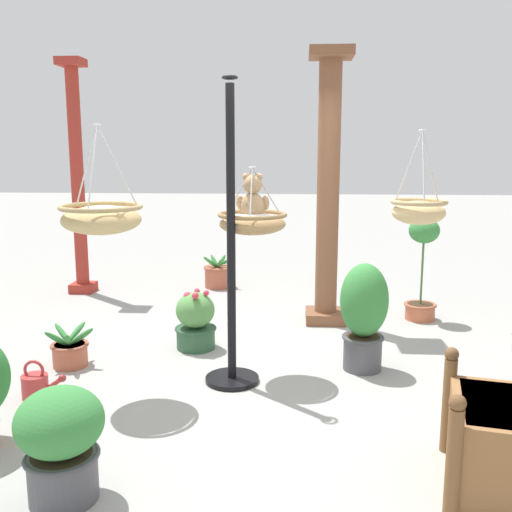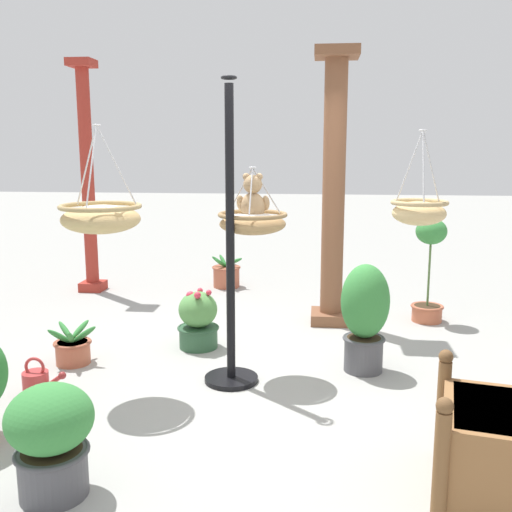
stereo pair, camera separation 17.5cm
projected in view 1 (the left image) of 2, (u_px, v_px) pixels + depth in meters
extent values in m
plane|color=#9E9E99|center=(258.00, 374.00, 4.96)|extent=(40.00, 40.00, 0.00)
cylinder|color=black|center=(231.00, 239.00, 4.58)|extent=(0.07, 0.07, 2.37)
cylinder|color=black|center=(232.00, 379.00, 4.79)|extent=(0.44, 0.44, 0.04)
torus|color=black|center=(230.00, 77.00, 4.35)|extent=(0.12, 0.12, 0.02)
ellipsoid|color=#A37F51|center=(252.00, 224.00, 4.80)|extent=(0.55, 0.55, 0.17)
torus|color=olive|center=(252.00, 215.00, 4.78)|extent=(0.58, 0.58, 0.04)
ellipsoid|color=silver|center=(252.00, 222.00, 4.79)|extent=(0.48, 0.48, 0.14)
cylinder|color=#B7B7BC|center=(266.00, 191.00, 4.80)|extent=(0.23, 0.14, 0.39)
cylinder|color=#B7B7BC|center=(240.00, 191.00, 4.82)|extent=(0.23, 0.14, 0.39)
cylinder|color=#B7B7BC|center=(251.00, 192.00, 4.62)|extent=(0.01, 0.26, 0.39)
torus|color=#B7B7BC|center=(252.00, 167.00, 4.71)|extent=(0.06, 0.06, 0.01)
ellipsoid|color=tan|center=(252.00, 207.00, 4.78)|extent=(0.20, 0.17, 0.24)
sphere|color=tan|center=(252.00, 184.00, 4.75)|extent=(0.18, 0.18, 0.15)
ellipsoid|color=tan|center=(253.00, 185.00, 4.80)|extent=(0.08, 0.07, 0.05)
sphere|color=black|center=(253.00, 185.00, 4.83)|extent=(0.02, 0.02, 0.02)
sphere|color=tan|center=(246.00, 177.00, 4.74)|extent=(0.06, 0.06, 0.06)
sphere|color=tan|center=(259.00, 177.00, 4.73)|extent=(0.06, 0.06, 0.06)
ellipsoid|color=tan|center=(240.00, 203.00, 4.81)|extent=(0.06, 0.12, 0.15)
ellipsoid|color=tan|center=(265.00, 203.00, 4.79)|extent=(0.06, 0.12, 0.15)
ellipsoid|color=tan|center=(247.00, 216.00, 4.88)|extent=(0.07, 0.14, 0.07)
ellipsoid|color=tan|center=(260.00, 216.00, 4.88)|extent=(0.07, 0.14, 0.07)
ellipsoid|color=tan|center=(101.00, 220.00, 4.32)|extent=(0.59, 0.59, 0.21)
torus|color=tan|center=(101.00, 207.00, 4.30)|extent=(0.61, 0.61, 0.04)
ellipsoid|color=silver|center=(101.00, 217.00, 4.31)|extent=(0.52, 0.52, 0.17)
cylinder|color=#B7B7BC|center=(117.00, 166.00, 4.30)|extent=(0.25, 0.15, 0.60)
cylinder|color=#B7B7BC|center=(86.00, 166.00, 4.32)|extent=(0.25, 0.15, 0.60)
cylinder|color=#B7B7BC|center=(92.00, 167.00, 4.11)|extent=(0.01, 0.28, 0.60)
torus|color=#B7B7BC|center=(97.00, 125.00, 4.19)|extent=(0.06, 0.06, 0.01)
ellipsoid|color=tan|center=(419.00, 213.00, 4.50)|extent=(0.41, 0.41, 0.18)
torus|color=tan|center=(419.00, 202.00, 4.48)|extent=(0.44, 0.44, 0.04)
cylinder|color=#B7B7BC|center=(430.00, 166.00, 4.48)|extent=(0.18, 0.11, 0.54)
cylinder|color=#B7B7BC|center=(409.00, 166.00, 4.49)|extent=(0.18, 0.11, 0.54)
cylinder|color=#B7B7BC|center=(423.00, 167.00, 4.34)|extent=(0.01, 0.20, 0.54)
torus|color=#B7B7BC|center=(423.00, 130.00, 4.39)|extent=(0.06, 0.06, 0.01)
cylinder|color=brown|center=(328.00, 195.00, 6.21)|extent=(0.24, 0.24, 2.80)
cube|color=brown|center=(325.00, 316.00, 6.45)|extent=(0.43, 0.43, 0.12)
cube|color=brown|center=(331.00, 53.00, 5.95)|extent=(0.45, 0.45, 0.10)
cylinder|color=#9E2D23|center=(78.00, 183.00, 7.53)|extent=(0.17, 0.17, 2.91)
cube|color=#9E2D23|center=(83.00, 287.00, 7.78)|extent=(0.30, 0.30, 0.12)
cube|color=#9E2D23|center=(71.00, 62.00, 7.26)|extent=(0.32, 0.32, 0.10)
cylinder|color=brown|center=(448.00, 405.00, 3.64)|extent=(0.08, 0.08, 0.61)
cylinder|color=brown|center=(453.00, 465.00, 2.95)|extent=(0.08, 0.08, 0.61)
sphere|color=brown|center=(452.00, 354.00, 3.58)|extent=(0.09, 0.09, 0.09)
sphere|color=brown|center=(458.00, 403.00, 2.89)|extent=(0.09, 0.09, 0.09)
cylinder|color=#4C4C51|center=(362.00, 353.00, 5.04)|extent=(0.33, 0.33, 0.30)
torus|color=#444449|center=(363.00, 337.00, 5.01)|extent=(0.36, 0.36, 0.03)
cylinder|color=#382819|center=(363.00, 338.00, 5.01)|extent=(0.29, 0.29, 0.03)
ellipsoid|color=#38843D|center=(364.00, 300.00, 4.95)|extent=(0.41, 0.41, 0.64)
cylinder|color=#4C4C51|center=(63.00, 477.00, 3.16)|extent=(0.37, 0.37, 0.27)
torus|color=#444449|center=(62.00, 456.00, 3.14)|extent=(0.41, 0.41, 0.03)
cylinder|color=#382819|center=(62.00, 456.00, 3.14)|extent=(0.33, 0.33, 0.03)
ellipsoid|color=#38843D|center=(60.00, 422.00, 3.10)|extent=(0.47, 0.47, 0.37)
cylinder|color=#AD563D|center=(218.00, 277.00, 8.03)|extent=(0.36, 0.36, 0.29)
torus|color=#9C4E37|center=(218.00, 268.00, 8.00)|extent=(0.40, 0.40, 0.03)
cylinder|color=#382819|center=(218.00, 268.00, 8.01)|extent=(0.32, 0.32, 0.03)
ellipsoid|color=#38843D|center=(226.00, 262.00, 7.96)|extent=(0.25, 0.09, 0.14)
ellipsoid|color=#38843D|center=(222.00, 261.00, 8.08)|extent=(0.14, 0.23, 0.17)
ellipsoid|color=#38843D|center=(214.00, 261.00, 8.08)|extent=(0.18, 0.22, 0.18)
ellipsoid|color=#38843D|center=(211.00, 262.00, 8.00)|extent=(0.23, 0.05, 0.19)
ellipsoid|color=#38843D|center=(212.00, 263.00, 7.91)|extent=(0.18, 0.22, 0.17)
ellipsoid|color=#38843D|center=(220.00, 264.00, 7.90)|extent=(0.13, 0.23, 0.18)
cylinder|color=#AD563D|center=(70.00, 355.00, 5.12)|extent=(0.30, 0.30, 0.20)
torus|color=#9C4E37|center=(70.00, 345.00, 5.10)|extent=(0.33, 0.33, 0.03)
cylinder|color=#382819|center=(70.00, 345.00, 5.10)|extent=(0.26, 0.26, 0.03)
ellipsoid|color=#38843D|center=(81.00, 336.00, 5.08)|extent=(0.25, 0.06, 0.19)
ellipsoid|color=#38843D|center=(77.00, 331.00, 5.20)|extent=(0.11, 0.27, 0.14)
ellipsoid|color=#38843D|center=(62.00, 333.00, 5.16)|extent=(0.23, 0.20, 0.17)
ellipsoid|color=#38843D|center=(57.00, 339.00, 5.02)|extent=(0.21, 0.20, 0.20)
ellipsoid|color=#38843D|center=(68.00, 340.00, 4.99)|extent=(0.12, 0.24, 0.19)
cylinder|color=#BC6042|center=(420.00, 312.00, 6.52)|extent=(0.33, 0.33, 0.18)
torus|color=#A9573B|center=(420.00, 305.00, 6.51)|extent=(0.36, 0.36, 0.03)
cylinder|color=#382819|center=(420.00, 305.00, 6.51)|extent=(0.29, 0.29, 0.03)
cylinder|color=#4C6B38|center=(422.00, 273.00, 6.44)|extent=(0.02, 0.02, 0.70)
ellipsoid|color=#38843D|center=(424.00, 230.00, 6.36)|extent=(0.33, 0.33, 0.28)
cylinder|color=#2D5638|center=(196.00, 338.00, 5.58)|extent=(0.37, 0.37, 0.21)
torus|color=#294E32|center=(196.00, 328.00, 5.56)|extent=(0.40, 0.40, 0.03)
cylinder|color=#382819|center=(196.00, 329.00, 5.56)|extent=(0.32, 0.32, 0.03)
ellipsoid|color=#56934C|center=(195.00, 310.00, 5.53)|extent=(0.37, 0.37, 0.34)
sphere|color=#E0384C|center=(206.00, 293.00, 5.48)|extent=(0.05, 0.05, 0.05)
sphere|color=#E0384C|center=(197.00, 291.00, 5.59)|extent=(0.05, 0.05, 0.05)
sphere|color=#E0384C|center=(188.00, 296.00, 5.49)|extent=(0.08, 0.08, 0.08)
sphere|color=#E0384C|center=(195.00, 296.00, 5.38)|extent=(0.07, 0.07, 0.07)
cylinder|color=#B23333|center=(35.00, 386.00, 4.47)|extent=(0.20, 0.20, 0.18)
cylinder|color=#B23333|center=(53.00, 385.00, 4.46)|extent=(0.17, 0.04, 0.14)
sphere|color=maroon|center=(62.00, 378.00, 4.44)|extent=(0.06, 0.06, 0.06)
torus|color=#B23333|center=(34.00, 370.00, 4.45)|extent=(0.16, 0.02, 0.16)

